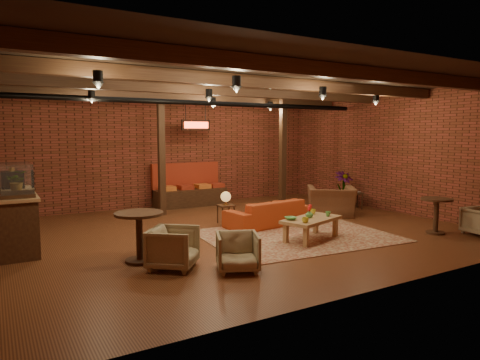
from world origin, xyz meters
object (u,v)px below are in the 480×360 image
coffee_table (311,221)px  side_table_book (354,193)px  plant_tall (344,154)px  round_table_right (436,210)px  sofa (268,213)px  side_table_lamp (226,199)px  armchair_right (331,196)px  armchair_a (173,246)px  armchair_b (238,250)px  round_table_left (139,228)px

coffee_table → side_table_book: 4.03m
plant_tall → round_table_right: bearing=-101.3°
sofa → side_table_lamp: bearing=-49.0°
side_table_lamp → armchair_right: 2.86m
armchair_a → plant_tall: 7.13m
side_table_lamp → armchair_right: (2.81, -0.50, -0.08)m
sofa → armchair_b: armchair_b is taller
sofa → round_table_left: (-3.39, -1.25, 0.26)m
coffee_table → armchair_b: 2.38m
coffee_table → round_table_left: 3.38m
armchair_a → plant_tall: (6.39, 2.94, 1.17)m
side_table_lamp → armchair_right: bearing=-10.2°
coffee_table → plant_tall: plant_tall is taller
sofa → plant_tall: (3.35, 1.09, 1.23)m
plant_tall → round_table_left: bearing=-160.9°
sofa → armchair_b: (-2.23, -2.47, 0.03)m
armchair_right → plant_tall: size_ratio=0.38×
armchair_a → armchair_right: bearing=-28.9°
armchair_a → round_table_right: bearing=-56.4°
armchair_a → side_table_book: armchair_a is taller
round_table_left → side_table_book: bearing=15.7°
coffee_table → side_table_lamp: size_ratio=1.88×
side_table_book → armchair_right: bearing=-160.0°
armchair_a → plant_tall: size_ratio=0.24×
coffee_table → armchair_right: armchair_right is taller
coffee_table → plant_tall: 4.44m
coffee_table → armchair_a: 3.02m
side_table_lamp → coffee_table: bearing=-72.3°
armchair_right → plant_tall: plant_tall is taller
sofa → round_table_right: size_ratio=2.70×
round_table_left → round_table_right: (6.04, -1.18, -0.06)m
armchair_right → side_table_lamp: bearing=24.9°
armchair_a → armchair_b: bearing=-87.8°
armchair_a → side_table_book: size_ratio=1.29×
armchair_b → side_table_lamp: bearing=87.8°
armchair_a → armchair_b: size_ratio=1.10×
side_table_lamp → round_table_left: bearing=-144.0°
coffee_table → armchair_a: bearing=-174.4°
plant_tall → coffee_table: bearing=-142.0°
round_table_left → round_table_right: round_table_left is taller
coffee_table → armchair_right: bearing=39.4°
side_table_lamp → armchair_b: side_table_lamp is taller
sofa → plant_tall: bearing=-168.7°
coffee_table → sofa: bearing=88.9°
armchair_b → round_table_left: bearing=156.9°
armchair_a → round_table_right: size_ratio=0.95×
armchair_right → plant_tall: bearing=-109.3°
coffee_table → side_table_book: (3.38, 2.19, 0.04)m
side_table_book → plant_tall: size_ratio=0.18×
armchair_b → coffee_table: bearing=45.7°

